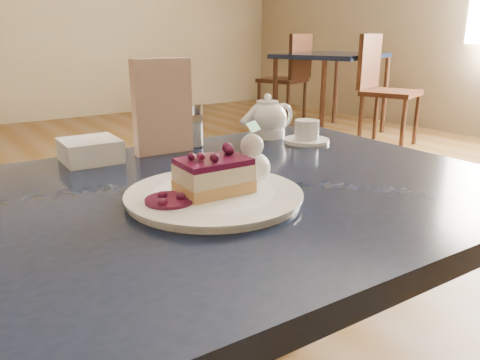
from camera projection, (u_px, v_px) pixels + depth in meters
main_table at (201, 232)px, 0.79m from camera, size 1.13×0.78×0.68m
dessert_plate at (214, 196)px, 0.73m from camera, size 0.27×0.27×0.01m
cheesecake_slice at (214, 176)px, 0.72m from camera, size 0.11×0.08×0.05m
whipped_cream at (252, 167)px, 0.77m from camera, size 0.06×0.06×0.05m
berry_sauce at (170, 200)px, 0.69m from camera, size 0.07×0.07×0.01m
tea_set at (275, 122)px, 1.16m from camera, size 0.19×0.21×0.10m
menu_card at (162, 107)px, 1.00m from camera, size 0.13×0.03×0.20m
sugar_shaker at (192, 125)px, 1.06m from camera, size 0.05×0.05×0.10m
napkin_stack at (90, 150)px, 0.95m from camera, size 0.11×0.11×0.05m
bg_table_far_right at (328, 125)px, 4.63m from camera, size 1.21×1.84×1.22m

